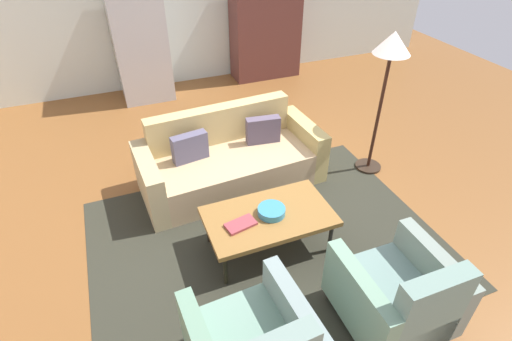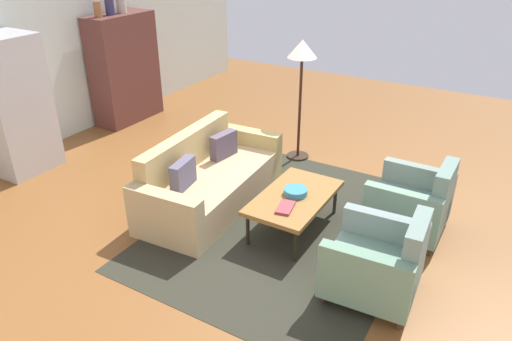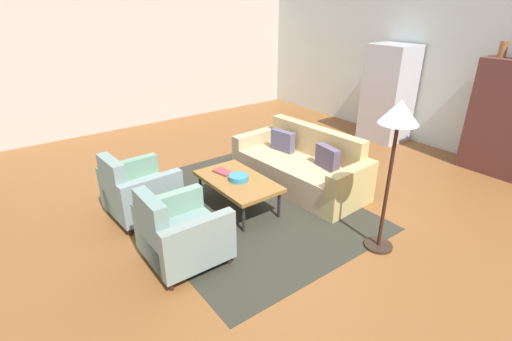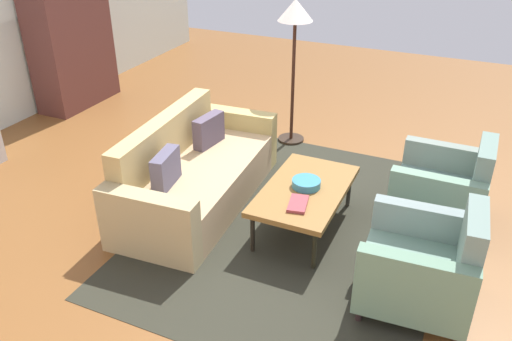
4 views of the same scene
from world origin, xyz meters
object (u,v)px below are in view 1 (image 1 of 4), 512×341
(coffee_table, at_px, (269,217))
(armchair_right, at_px, (399,298))
(cabinet, at_px, (265,26))
(floor_lamp, at_px, (390,57))
(book_stack, at_px, (241,224))
(refrigerator, at_px, (140,42))
(couch, at_px, (229,160))
(fruit_bowl, at_px, (271,211))

(coffee_table, height_order, armchair_right, armchair_right)
(cabinet, relative_size, floor_lamp, 1.05)
(coffee_table, height_order, floor_lamp, floor_lamp)
(floor_lamp, bearing_deg, coffee_table, -155.51)
(armchair_right, relative_size, cabinet, 0.49)
(book_stack, xyz_separation_m, refrigerator, (-0.25, 3.99, 0.49))
(coffee_table, xyz_separation_m, book_stack, (-0.29, -0.04, 0.05))
(armchair_right, xyz_separation_m, book_stack, (-0.89, 1.13, 0.09))
(couch, height_order, coffee_table, couch)
(floor_lamp, bearing_deg, cabinet, 91.31)
(coffee_table, bearing_deg, floor_lamp, 24.49)
(armchair_right, height_order, fruit_bowl, armchair_right)
(fruit_bowl, bearing_deg, floor_lamp, 24.83)
(book_stack, relative_size, floor_lamp, 0.18)
(coffee_table, distance_m, fruit_bowl, 0.08)
(book_stack, relative_size, cabinet, 0.17)
(coffee_table, xyz_separation_m, refrigerator, (-0.55, 3.95, 0.54))
(armchair_right, height_order, floor_lamp, floor_lamp)
(couch, xyz_separation_m, refrigerator, (-0.54, 2.76, 0.64))
(fruit_bowl, height_order, refrigerator, refrigerator)
(coffee_table, bearing_deg, cabinet, 67.93)
(fruit_bowl, bearing_deg, coffee_table, 180.00)
(couch, distance_m, fruit_bowl, 1.20)
(armchair_right, bearing_deg, fruit_bowl, 116.52)
(cabinet, distance_m, refrigerator, 2.19)
(fruit_bowl, relative_size, floor_lamp, 0.15)
(armchair_right, distance_m, floor_lamp, 2.50)
(couch, distance_m, cabinet, 3.36)
(refrigerator, bearing_deg, coffee_table, -82.10)
(refrigerator, height_order, floor_lamp, refrigerator)
(floor_lamp, bearing_deg, armchair_right, -119.86)
(book_stack, distance_m, refrigerator, 4.03)
(coffee_table, bearing_deg, couch, 90.26)
(coffee_table, bearing_deg, armchair_right, -62.79)
(coffee_table, distance_m, floor_lamp, 2.16)
(refrigerator, bearing_deg, armchair_right, -77.36)
(fruit_bowl, distance_m, floor_lamp, 2.11)
(coffee_table, distance_m, refrigerator, 4.02)
(couch, xyz_separation_m, cabinet, (1.65, 2.87, 0.61))
(couch, height_order, book_stack, couch)
(couch, xyz_separation_m, armchair_right, (0.60, -2.35, 0.06))
(book_stack, bearing_deg, cabinet, 64.66)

